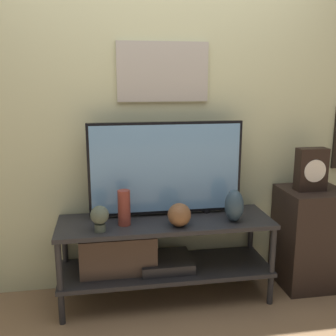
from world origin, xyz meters
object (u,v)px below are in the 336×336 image
mantel_clock (311,169)px  vase_tall_ceramic (124,208)px  vase_round_glass (179,215)px  decorative_bust (100,217)px  vase_urn_stoneware (234,206)px  television (166,168)px

mantel_clock → vase_tall_ceramic: bearing=-177.5°
vase_round_glass → decorative_bust: bearing=-179.1°
vase_tall_ceramic → vase_urn_stoneware: (0.73, -0.05, -0.01)m
vase_round_glass → mantel_clock: 1.02m
vase_urn_stoneware → vase_round_glass: (-0.38, -0.03, -0.03)m
decorative_bust → mantel_clock: mantel_clock is taller
television → vase_round_glass: bearing=-77.6°
vase_urn_stoneware → television: bearing=155.5°
vase_urn_stoneware → decorative_bust: (-0.89, -0.04, -0.01)m
vase_urn_stoneware → vase_round_glass: bearing=-175.6°
vase_tall_ceramic → vase_urn_stoneware: vase_tall_ceramic is taller
mantel_clock → vase_round_glass: bearing=-171.8°
television → vase_urn_stoneware: 0.53m
vase_urn_stoneware → vase_round_glass: vase_urn_stoneware is taller
vase_tall_ceramic → vase_urn_stoneware: 0.74m
vase_tall_ceramic → vase_round_glass: vase_tall_ceramic is taller
vase_urn_stoneware → decorative_bust: size_ratio=1.31×
vase_tall_ceramic → decorative_bust: 0.18m
vase_urn_stoneware → vase_tall_ceramic: bearing=175.9°
decorative_bust → vase_urn_stoneware: bearing=2.4°
television → decorative_bust: size_ratio=6.35×
television → vase_urn_stoneware: television is taller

